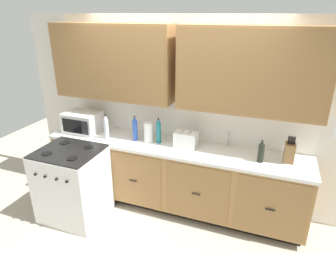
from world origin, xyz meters
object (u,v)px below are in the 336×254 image
Objects in this scene: toaster at (186,139)px; knife_block at (289,152)px; stove_range at (73,184)px; bottle_dark at (261,151)px; microwave at (83,122)px; bottle_clear at (106,127)px; paper_towel_roll at (148,132)px; bottle_blue at (135,128)px; bottle_teal at (159,131)px.

knife_block is (1.20, 0.03, 0.02)m from toaster.
stove_range is 2.33m from bottle_dark.
bottle_clear reaches higher than microwave.
knife_block is 1.19× the size of bottle_dark.
paper_towel_roll is at bearing 10.88° from bottle_clear.
knife_block reaches higher than paper_towel_roll.
microwave is 1.85× the size of bottle_dark.
microwave is 1.71× the size of toaster.
toaster is at bearing 174.41° from bottle_dark.
bottle_dark is (2.40, -0.06, -0.01)m from microwave.
microwave is 1.44× the size of bottle_blue.
bottle_clear reaches higher than knife_block.
bottle_blue reaches higher than microwave.
bottle_blue reaches higher than toaster.
stove_range is 1.27m from bottle_teal.
stove_range is 3.06× the size of knife_block.
knife_block is at bearing 1.56° from bottle_teal.
paper_towel_roll and bottle_dark have the same top height.
microwave is 0.82m from bottle_blue.
bottle_blue reaches higher than stove_range.
paper_towel_roll is (-1.70, -0.05, 0.01)m from knife_block.
bottle_dark is at bearing 1.32° from bottle_clear.
paper_towel_roll is (1.00, 0.01, -0.01)m from microwave.
knife_block is at bearing 1.82° from paper_towel_roll.
bottle_blue is at bearing -175.45° from paper_towel_roll.
toaster is 0.84× the size of bottle_teal.
bottle_teal is (0.32, 0.03, -0.00)m from bottle_blue.
bottle_clear is at bearing -178.68° from bottle_dark.
bottle_blue is (-1.88, -0.07, 0.05)m from knife_block.
paper_towel_roll is at bearing 177.46° from bottle_dark.
toaster is 0.84× the size of bottle_blue.
bottle_clear is at bearing -175.91° from knife_block.
bottle_clear is at bearing 66.81° from stove_range.
toaster is (1.50, 0.03, -0.04)m from microwave.
bottle_dark is at bearing -1.72° from bottle_blue.
knife_block reaches higher than stove_range.
knife_block is at bearing 1.33° from toaster.
bottle_blue is (-0.18, -0.01, 0.03)m from paper_towel_roll.
knife_block is 1.70m from paper_towel_roll.
bottle_clear reaches higher than paper_towel_roll.
bottle_clear reaches higher than stove_range.
bottle_clear is (-1.96, -0.05, 0.04)m from bottle_dark.
bottle_teal is at bearing 4.78° from paper_towel_roll.
stove_range is 2.63m from knife_block.
bottle_blue reaches higher than paper_towel_roll.
knife_block is at bearing 4.09° from bottle_clear.
bottle_blue is 0.32m from bottle_teal.
toaster is 0.91m from bottle_dark.
bottle_clear is (-0.56, -0.11, 0.03)m from paper_towel_roll.
bottle_teal reaches higher than paper_towel_roll.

